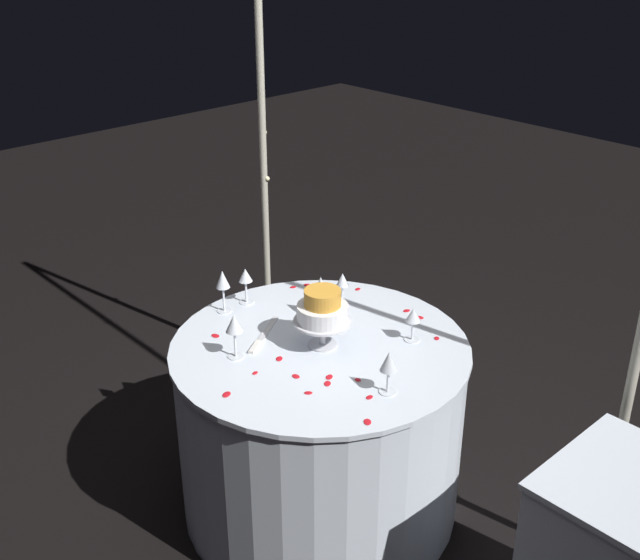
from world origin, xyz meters
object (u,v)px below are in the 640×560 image
wine_glass_1 (413,317)px  wine_glass_3 (223,281)px  main_table (320,427)px  wine_glass_4 (389,363)px  wine_glass_5 (234,325)px  tiered_cake (322,311)px  wine_glass_0 (342,282)px  decorative_arch (421,139)px  wine_glass_6 (245,277)px  cake_knife (262,337)px  wine_glass_2 (321,288)px

wine_glass_1 → wine_glass_3: (-0.68, -0.38, 0.03)m
main_table → wine_glass_4: wine_glass_4 is taller
wine_glass_5 → wine_glass_1: bearing=57.5°
tiered_cake → wine_glass_0: 0.35m
decorative_arch → wine_glass_6: bearing=-132.3°
wine_glass_3 → cake_knife: size_ratio=0.69×
wine_glass_2 → wine_glass_5: bearing=-88.2°
main_table → wine_glass_4: (0.39, -0.05, 0.49)m
wine_glass_0 → wine_glass_6: (-0.28, -0.28, 0.01)m
tiered_cake → cake_knife: (-0.20, -0.13, -0.14)m
wine_glass_3 → wine_glass_0: bearing=54.2°
wine_glass_5 → wine_glass_2: bearing=91.8°
decorative_arch → cake_knife: (-0.19, -0.65, -0.69)m
wine_glass_6 → cake_knife: size_ratio=0.59×
tiered_cake → wine_glass_6: (-0.47, 0.01, -0.03)m
decorative_arch → main_table: decorative_arch is taller
tiered_cake → wine_glass_2: bearing=138.7°
main_table → wine_glass_1: 0.60m
wine_glass_1 → wine_glass_6: wine_glass_6 is taller
tiered_cake → wine_glass_1: 0.35m
decorative_arch → wine_glass_3: decorative_arch is taller
wine_glass_0 → cake_knife: size_ratio=0.54×
tiered_cake → wine_glass_3: 0.49m
wine_glass_4 → cake_knife: (-0.58, -0.08, -0.11)m
main_table → wine_glass_4: bearing=-6.8°
wine_glass_6 → cake_knife: 0.33m
wine_glass_1 → wine_glass_3: wine_glass_3 is taller
main_table → wine_glass_4: 0.63m
tiered_cake → wine_glass_3: bearing=-167.4°
wine_glass_4 → wine_glass_2: bearing=159.8°
decorative_arch → wine_glass_1: decorative_arch is taller
wine_glass_1 → wine_glass_0: bearing=178.0°
wine_glass_0 → wine_glass_2: bearing=-82.6°
main_table → tiered_cake: 0.53m
main_table → decorative_arch: bearing=90.0°
wine_glass_2 → wine_glass_6: 0.33m
decorative_arch → wine_glass_0: decorative_arch is taller
wine_glass_0 → wine_glass_1: wine_glass_0 is taller
tiered_cake → wine_glass_2: size_ratio=1.30×
wine_glass_2 → cake_knife: bearing=-95.8°
wine_glass_2 → decorative_arch: bearing=66.1°
main_table → wine_glass_5: size_ratio=6.52×
wine_glass_0 → wine_glass_1: (0.39, -0.01, -0.00)m
main_table → wine_glass_1: size_ratio=8.31×
wine_glass_5 → wine_glass_4: bearing=23.8°
main_table → wine_glass_2: wine_glass_2 is taller
tiered_cake → wine_glass_4: bearing=-8.0°
wine_glass_4 → wine_glass_1: bearing=118.1°
main_table → wine_glass_3: wine_glass_3 is taller
wine_glass_1 → wine_glass_2: (-0.38, -0.13, 0.03)m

